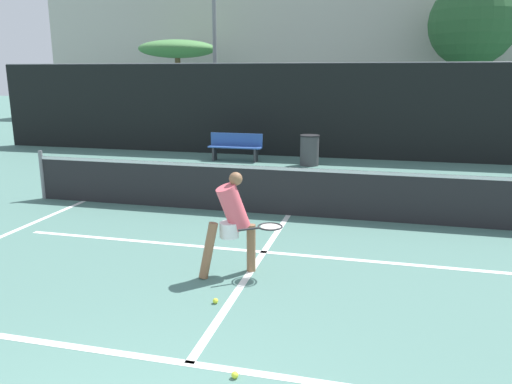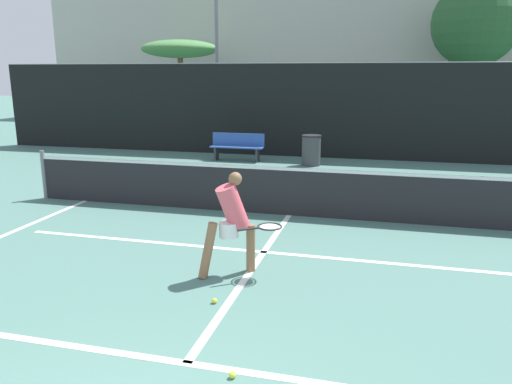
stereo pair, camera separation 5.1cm
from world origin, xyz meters
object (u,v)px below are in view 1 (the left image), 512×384
(player_practicing, at_px, (233,220))
(courtside_bench, at_px, (236,146))
(trash_bin, at_px, (309,150))
(parked_car, at_px, (380,130))

(player_practicing, distance_m, courtside_bench, 9.17)
(player_practicing, distance_m, trash_bin, 8.56)
(courtside_bench, relative_size, parked_car, 0.38)
(player_practicing, relative_size, parked_car, 0.32)
(player_practicing, bearing_deg, courtside_bench, 70.40)
(courtside_bench, bearing_deg, parked_car, 47.56)
(player_practicing, xyz_separation_m, trash_bin, (-0.16, 8.56, -0.32))
(trash_bin, distance_m, parked_car, 5.41)
(trash_bin, xyz_separation_m, parked_car, (2.00, 5.02, 0.11))
(courtside_bench, height_order, trash_bin, trash_bin)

